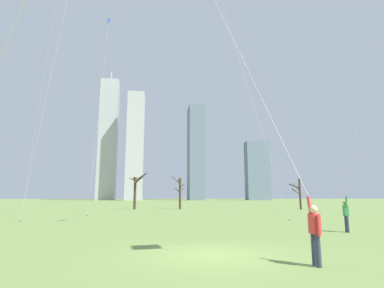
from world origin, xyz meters
TOP-DOWN VIEW (x-y plane):
  - ground_plane at (0.00, 0.00)m, footprint 400.00×400.00m
  - kite_flyer_midfield_left_pink at (2.05, -0.12)m, footprint 2.22×9.62m
  - kite_flyer_far_back_purple at (7.26, 3.11)m, footprint 4.26×10.18m
  - distant_kite_high_overhead_blue at (-8.09, 24.83)m, footprint 0.54×4.78m
  - distant_kite_drifting_right_red at (-10.27, 16.23)m, footprint 2.39×2.12m
  - bare_tree_leftmost at (-4.72, 34.95)m, footprint 2.60×2.56m
  - bare_tree_far_right_edge at (1.63, 34.57)m, footprint 2.09×2.31m
  - bare_tree_right_of_center at (18.38, 31.64)m, footprint 1.84×2.32m
  - skyline_wide_slab at (16.61, 130.95)m, footprint 6.90×11.93m
  - skyline_tall_tower at (-25.03, 138.86)m, footprint 8.36×7.60m
  - skyline_squat_block at (-11.39, 129.40)m, footprint 7.36×10.95m
  - skyline_mid_tower_left at (44.80, 126.71)m, footprint 10.64×5.53m

SIDE VIEW (x-z plane):
  - ground_plane at x=0.00m, z-range 0.00..0.00m
  - bare_tree_right_of_center at x=18.38m, z-range 0.17..4.44m
  - bare_tree_far_right_edge at x=1.63m, z-range 0.04..4.85m
  - bare_tree_leftmost at x=-4.72m, z-range 0.18..5.36m
  - kite_flyer_far_back_purple at x=7.26m, z-range -2.57..8.92m
  - kite_flyer_midfield_left_pink at x=2.05m, z-range -4.03..12.31m
  - skyline_mid_tower_left at x=44.80m, z-range 0.00..26.83m
  - distant_kite_drifting_right_red at x=-10.27m, z-range 8.58..29.72m
  - distant_kite_high_overhead_blue at x=-8.09m, z-range 8.19..31.82m
  - skyline_wide_slab at x=16.61m, z-range 0.00..43.95m
  - skyline_squat_block at x=-11.39m, z-range 0.00..48.66m
  - skyline_tall_tower at x=-25.03m, z-range -2.55..61.04m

